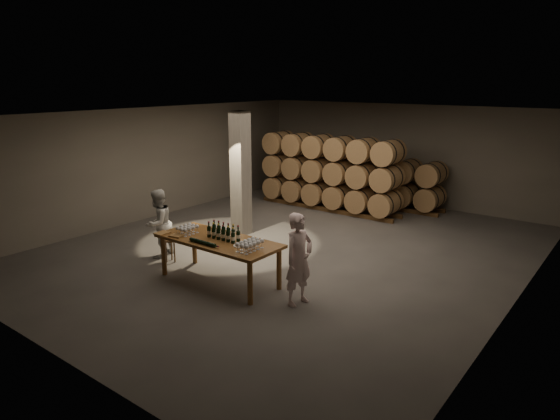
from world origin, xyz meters
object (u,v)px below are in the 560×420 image
Objects in this scene: plate at (240,246)px; notebook_near at (177,236)px; stool at (170,243)px; tasting_table at (219,244)px; bottle_cluster at (223,234)px; person_man at (299,259)px; person_woman at (158,223)px.

notebook_near reaches higher than plate.
plate is 2.35m from stool.
plate is 0.50× the size of stool.
tasting_table is 0.24m from bottle_cluster.
person_man reaches higher than person_woman.
person_man is (1.84, 0.14, 0.06)m from tasting_table.
person_man reaches higher than plate.
plate is at bearing 108.15° from person_man.
notebook_near is at bearing -166.67° from plate.
plate is 2.78m from person_woman.
notebook_near is at bearing -152.72° from bottle_cluster.
bottle_cluster is at bearing 168.07° from plate.
tasting_table is at bearing 175.75° from plate.
plate is at bearing -4.25° from tasting_table.
stool is at bearing 176.66° from bottle_cluster.
notebook_near is at bearing 50.40° from person_woman.
person_man is at bearing 1.89° from notebook_near.
notebook_near reaches higher than tasting_table.
stool is (-1.67, 0.17, -0.36)m from tasting_table.
person_woman reaches higher than stool.
person_man is 1.08× the size of person_woman.
notebook_near is at bearing -154.52° from tasting_table.
tasting_table is 4.92× the size of stool.
person_man reaches higher than tasting_table.
stool is (-1.75, 0.10, -0.58)m from bottle_cluster.
notebook_near is 2.69m from person_man.
tasting_table is 1.65× the size of person_woman.
person_woman is (-3.99, 0.11, -0.07)m from person_man.
person_woman is (-2.76, 0.30, -0.12)m from plate.
tasting_table is 3.56× the size of bottle_cluster.
plate is at bearing 69.31° from person_woman.
plate is 1.02× the size of notebook_near.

